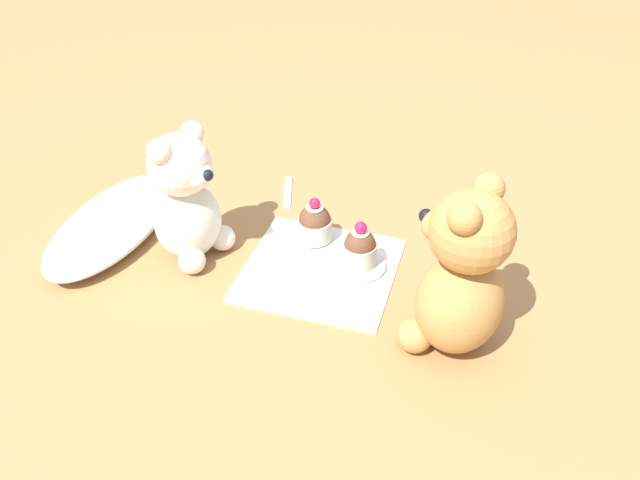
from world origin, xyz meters
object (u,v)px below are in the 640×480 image
(saucer_plate, at_px, (359,264))
(cupcake_near_cream_bear, at_px, (315,223))
(teddy_bear_cream, at_px, (186,200))
(teaspoon, at_px, (288,192))
(teddy_bear_tan, at_px, (461,277))
(cupcake_near_tan_bear, at_px, (360,248))

(saucer_plate, bearing_deg, cupcake_near_cream_bear, 60.37)
(teddy_bear_cream, relative_size, cupcake_near_cream_bear, 2.81)
(cupcake_near_cream_bear, bearing_deg, teddy_bear_cream, 116.61)
(teddy_bear_cream, distance_m, teaspoon, 0.24)
(cupcake_near_cream_bear, height_order, saucer_plate, cupcake_near_cream_bear)
(cupcake_near_cream_bear, bearing_deg, teddy_bear_tan, -123.73)
(teddy_bear_cream, relative_size, teddy_bear_tan, 0.89)
(saucer_plate, relative_size, cupcake_near_tan_bear, 1.08)
(saucer_plate, xyz_separation_m, teaspoon, (0.17, 0.17, -0.01))
(cupcake_near_cream_bear, distance_m, teaspoon, 0.15)
(teddy_bear_cream, height_order, saucer_plate, teddy_bear_cream)
(teddy_bear_cream, xyz_separation_m, cupcake_near_tan_bear, (0.04, -0.25, -0.06))
(cupcake_near_tan_bear, xyz_separation_m, teaspoon, (0.17, 0.17, -0.04))
(teddy_bear_cream, height_order, cupcake_near_tan_bear, teddy_bear_cream)
(teddy_bear_tan, distance_m, teaspoon, 0.44)
(teddy_bear_tan, distance_m, cupcake_near_cream_bear, 0.29)
(saucer_plate, distance_m, cupcake_near_tan_bear, 0.03)
(teddy_bear_cream, xyz_separation_m, teddy_bear_tan, (-0.07, -0.40, 0.01))
(saucer_plate, xyz_separation_m, cupcake_near_tan_bear, (0.00, 0.00, 0.03))
(cupcake_near_cream_bear, relative_size, teaspoon, 0.73)
(teddy_bear_tan, relative_size, teaspoon, 2.32)
(saucer_plate, relative_size, teaspoon, 0.79)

